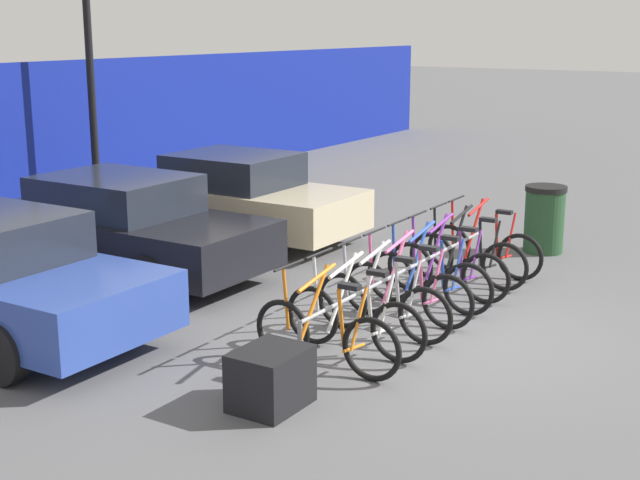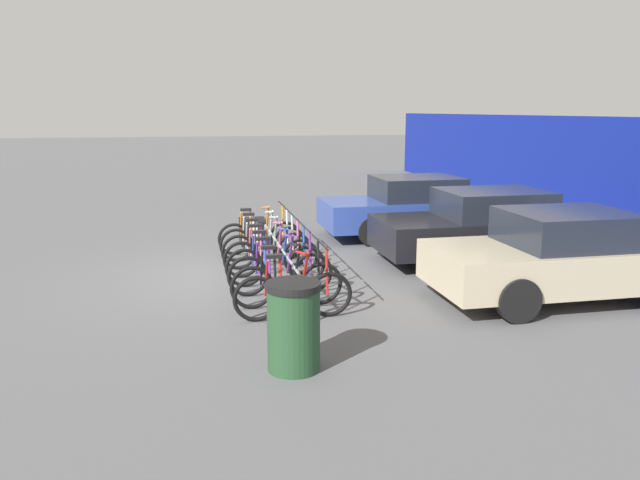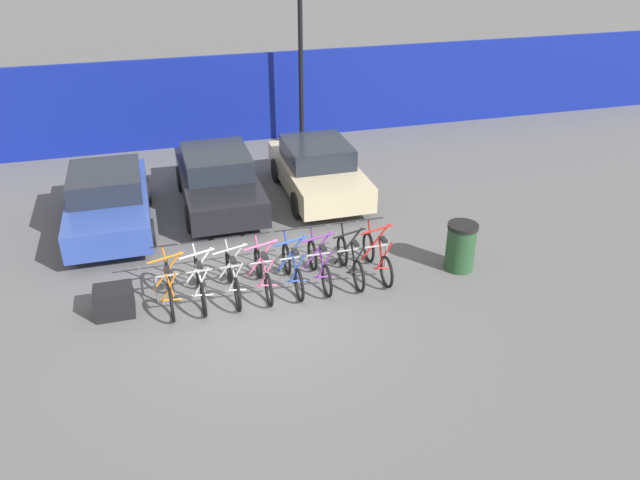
# 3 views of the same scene
# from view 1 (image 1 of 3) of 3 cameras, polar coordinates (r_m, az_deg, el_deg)

# --- Properties ---
(ground_plane) EXTENTS (120.00, 120.00, 0.00)m
(ground_plane) POSITION_cam_1_polar(r_m,az_deg,el_deg) (10.30, 7.86, -5.86)
(ground_plane) COLOR #59595B
(bike_rack) EXTENTS (4.73, 0.04, 0.57)m
(bike_rack) POSITION_cam_1_polar(r_m,az_deg,el_deg) (10.77, 5.56, -2.14)
(bike_rack) COLOR gray
(bike_rack) RESTS_ON ground
(bicycle_orange) EXTENTS (0.68, 1.71, 1.05)m
(bicycle_orange) POSITION_cam_1_polar(r_m,az_deg,el_deg) (9.00, 0.37, -6.10)
(bicycle_orange) COLOR black
(bicycle_orange) RESTS_ON ground
(bicycle_white) EXTENTS (0.68, 1.71, 1.05)m
(bicycle_white) POSITION_cam_1_polar(r_m,az_deg,el_deg) (9.46, 2.21, -5.10)
(bicycle_white) COLOR black
(bicycle_white) RESTS_ON ground
(bicycle_silver) EXTENTS (0.68, 1.71, 1.05)m
(bicycle_silver) POSITION_cam_1_polar(r_m,az_deg,el_deg) (9.99, 4.02, -4.11)
(bicycle_silver) COLOR black
(bicycle_silver) RESTS_ON ground
(bicycle_pink) EXTENTS (0.68, 1.71, 1.05)m
(bicycle_pink) POSITION_cam_1_polar(r_m,az_deg,el_deg) (10.49, 5.56, -3.26)
(bicycle_pink) COLOR black
(bicycle_pink) RESTS_ON ground
(bicycle_blue) EXTENTS (0.68, 1.71, 1.05)m
(bicycle_blue) POSITION_cam_1_polar(r_m,az_deg,el_deg) (11.01, 6.95, -2.49)
(bicycle_blue) COLOR black
(bicycle_blue) RESTS_ON ground
(bicycle_purple) EXTENTS (0.68, 1.71, 1.05)m
(bicycle_purple) POSITION_cam_1_polar(r_m,az_deg,el_deg) (11.49, 8.13, -1.83)
(bicycle_purple) COLOR black
(bicycle_purple) RESTS_ON ground
(bicycle_black) EXTENTS (0.68, 1.71, 1.05)m
(bicycle_black) POSITION_cam_1_polar(r_m,az_deg,el_deg) (12.07, 9.40, -1.13)
(bicycle_black) COLOR black
(bicycle_black) RESTS_ON ground
(bicycle_red) EXTENTS (0.68, 1.71, 1.05)m
(bicycle_red) POSITION_cam_1_polar(r_m,az_deg,el_deg) (12.60, 10.44, -0.55)
(bicycle_red) COLOR black
(bicycle_red) RESTS_ON ground
(car_black) EXTENTS (1.91, 4.29, 1.40)m
(car_black) POSITION_cam_1_polar(r_m,az_deg,el_deg) (12.64, -12.59, 0.86)
(car_black) COLOR black
(car_black) RESTS_ON ground
(car_beige) EXTENTS (1.91, 4.01, 1.40)m
(car_beige) POSITION_cam_1_polar(r_m,az_deg,el_deg) (14.51, -5.28, 2.75)
(car_beige) COLOR #C1B28E
(car_beige) RESTS_ON ground
(lamp_post) EXTENTS (0.24, 0.44, 6.75)m
(lamp_post) POSITION_cam_1_polar(r_m,az_deg,el_deg) (17.17, -14.73, 14.26)
(lamp_post) COLOR black
(lamp_post) RESTS_ON ground
(trash_bin) EXTENTS (0.63, 0.63, 1.03)m
(trash_bin) POSITION_cam_1_polar(r_m,az_deg,el_deg) (14.06, 14.17, 1.32)
(trash_bin) COLOR #234728
(trash_bin) RESTS_ON ground
(cargo_crate) EXTENTS (0.70, 0.56, 0.55)m
(cargo_crate) POSITION_cam_1_polar(r_m,az_deg,el_deg) (8.22, -3.18, -8.84)
(cargo_crate) COLOR black
(cargo_crate) RESTS_ON ground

